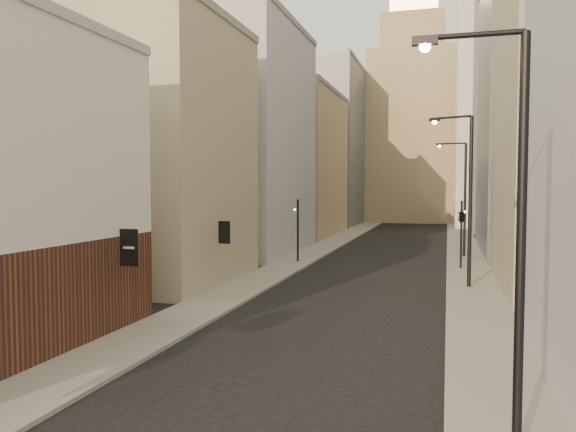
% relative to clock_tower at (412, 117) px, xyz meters
% --- Properties ---
extents(sidewalk_left, '(3.00, 140.00, 0.15)m').
position_rel_clock_tower_xyz_m(sidewalk_left, '(-5.50, -37.00, -17.56)').
color(sidewalk_left, gray).
rests_on(sidewalk_left, ground).
extents(sidewalk_right, '(3.00, 140.00, 0.15)m').
position_rel_clock_tower_xyz_m(sidewalk_right, '(7.50, -37.00, -17.56)').
color(sidewalk_right, gray).
rests_on(sidewalk_right, ground).
extents(left_bldg_beige, '(8.00, 12.00, 16.00)m').
position_rel_clock_tower_xyz_m(left_bldg_beige, '(-11.00, -66.00, -9.63)').
color(left_bldg_beige, '#9E967B').
rests_on(left_bldg_beige, ground).
extents(left_bldg_grey, '(8.00, 16.00, 20.00)m').
position_rel_clock_tower_xyz_m(left_bldg_grey, '(-11.00, -50.00, -7.63)').
color(left_bldg_grey, '#A1A1A7').
rests_on(left_bldg_grey, ground).
extents(left_bldg_tan, '(8.00, 18.00, 17.00)m').
position_rel_clock_tower_xyz_m(left_bldg_tan, '(-11.00, -32.00, -9.13)').
color(left_bldg_tan, tan).
rests_on(left_bldg_tan, ground).
extents(left_bldg_wingrid, '(8.00, 20.00, 24.00)m').
position_rel_clock_tower_xyz_m(left_bldg_wingrid, '(-11.00, -12.00, -5.63)').
color(left_bldg_wingrid, gray).
rests_on(left_bldg_wingrid, ground).
extents(right_bldg_beige, '(8.00, 16.00, 20.00)m').
position_rel_clock_tower_xyz_m(right_bldg_beige, '(13.00, -62.00, -7.63)').
color(right_bldg_beige, '#9E967B').
rests_on(right_bldg_beige, ground).
extents(right_bldg_wingrid, '(8.00, 20.00, 26.00)m').
position_rel_clock_tower_xyz_m(right_bldg_wingrid, '(13.00, -42.00, -4.63)').
color(right_bldg_wingrid, gray).
rests_on(right_bldg_wingrid, ground).
extents(highrise, '(21.00, 23.00, 51.20)m').
position_rel_clock_tower_xyz_m(highrise, '(19.00, -14.00, 8.02)').
color(highrise, gray).
rests_on(highrise, ground).
extents(clock_tower, '(14.00, 14.00, 44.90)m').
position_rel_clock_tower_xyz_m(clock_tower, '(0.00, 0.00, 0.00)').
color(clock_tower, tan).
rests_on(clock_tower, ground).
extents(white_tower, '(8.00, 8.00, 41.50)m').
position_rel_clock_tower_xyz_m(white_tower, '(11.00, -14.00, 0.97)').
color(white_tower, silver).
rests_on(white_tower, ground).
extents(streetlamp_near, '(2.48, 0.25, 9.44)m').
position_rel_clock_tower_xyz_m(streetlamp_near, '(7.30, -84.78, -12.24)').
color(streetlamp_near, black).
rests_on(streetlamp_near, ground).
extents(streetlamp_mid, '(2.54, 1.15, 10.19)m').
position_rel_clock_tower_xyz_m(streetlamp_mid, '(7.02, -63.33, -11.82)').
color(streetlamp_mid, black).
rests_on(streetlamp_mid, ground).
extents(streetlamp_far, '(2.53, 0.34, 9.64)m').
position_rel_clock_tower_xyz_m(streetlamp_far, '(7.14, -48.82, -12.13)').
color(streetlamp_far, black).
rests_on(streetlamp_far, ground).
extents(traffic_light_left, '(0.55, 0.43, 5.00)m').
position_rel_clock_tower_xyz_m(traffic_light_left, '(-5.21, -55.72, -14.28)').
color(traffic_light_left, black).
rests_on(traffic_light_left, ground).
extents(traffic_light_right, '(0.76, 0.76, 5.00)m').
position_rel_clock_tower_xyz_m(traffic_light_right, '(6.97, -55.95, -13.69)').
color(traffic_light_right, black).
rests_on(traffic_light_right, ground).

